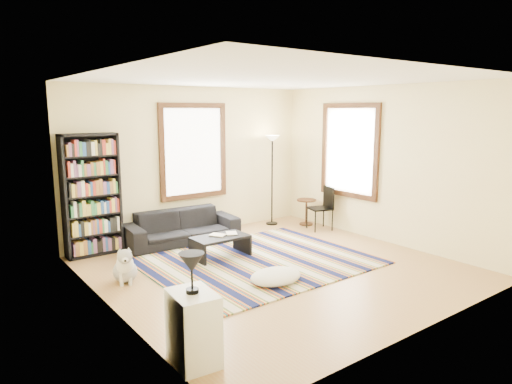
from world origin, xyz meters
TOP-DOWN VIEW (x-y plane):
  - floor at (0.00, 0.00)m, footprint 5.00×5.00m
  - ceiling at (0.00, 0.00)m, footprint 5.00×5.00m
  - wall_back at (0.00, 2.55)m, footprint 5.00×0.10m
  - wall_front at (0.00, -2.55)m, footprint 5.00×0.10m
  - wall_left at (-2.55, 0.00)m, footprint 0.10×5.00m
  - wall_right at (2.55, 0.00)m, footprint 0.10×5.00m
  - window_back at (0.00, 2.47)m, footprint 1.20×0.06m
  - window_right at (2.47, 0.80)m, footprint 0.06×1.20m
  - rug at (-0.04, 0.38)m, footprint 3.35×2.68m
  - sofa at (-0.50, 2.05)m, footprint 2.07×0.95m
  - bookshelf at (-1.98, 2.32)m, footprint 0.90×0.30m
  - coffee_table at (-0.41, 0.91)m, footprint 0.95×0.60m
  - book_a at (-0.51, 0.91)m, footprint 0.30×0.28m
  - book_b at (-0.26, 0.96)m, footprint 0.26×0.29m
  - floor_cushion at (-0.39, -0.48)m, footprint 0.91×0.78m
  - floor_lamp at (1.65, 2.15)m, footprint 0.34×0.34m
  - side_table at (2.20, 1.68)m, footprint 0.52×0.52m
  - folding_chair at (2.15, 1.24)m, footprint 0.52×0.50m
  - white_cabinet at (-2.30, -1.59)m, footprint 0.43×0.54m
  - table_lamp at (-2.30, -1.59)m, footprint 0.27×0.27m
  - dog at (-2.04, 0.82)m, footprint 0.51×0.60m

SIDE VIEW (x-z plane):
  - floor at x=0.00m, z-range -0.10..0.00m
  - rug at x=-0.04m, z-range 0.00..0.02m
  - floor_cushion at x=-0.39m, z-range 0.00..0.19m
  - coffee_table at x=-0.41m, z-range 0.00..0.36m
  - dog at x=-2.04m, z-range 0.00..0.51m
  - side_table at x=2.20m, z-range 0.00..0.54m
  - sofa at x=-0.50m, z-range 0.00..0.59m
  - white_cabinet at x=-2.30m, z-range 0.00..0.70m
  - book_b at x=-0.26m, z-range 0.36..0.38m
  - book_a at x=-0.51m, z-range 0.36..0.38m
  - folding_chair at x=2.15m, z-range 0.00..0.86m
  - table_lamp at x=-2.30m, z-range 0.70..1.08m
  - floor_lamp at x=1.65m, z-range 0.00..1.86m
  - bookshelf at x=-1.98m, z-range 0.00..2.00m
  - wall_back at x=0.00m, z-range 0.00..2.80m
  - wall_front at x=0.00m, z-range 0.00..2.80m
  - wall_left at x=-2.55m, z-range 0.00..2.80m
  - wall_right at x=2.55m, z-range 0.00..2.80m
  - window_back at x=0.00m, z-range 0.80..2.40m
  - window_right at x=2.47m, z-range 0.80..2.40m
  - ceiling at x=0.00m, z-range 2.80..2.90m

